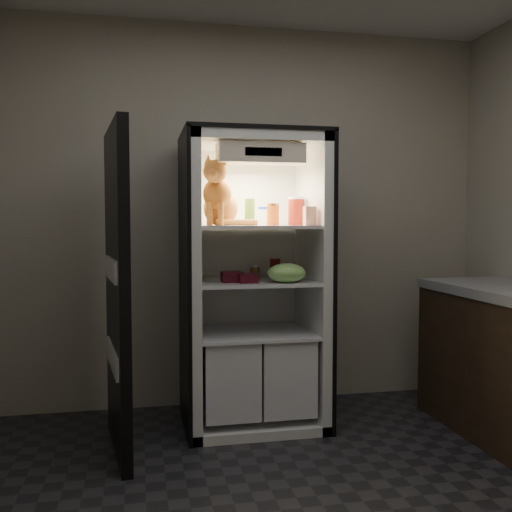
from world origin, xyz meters
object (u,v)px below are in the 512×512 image
at_px(refrigerator, 252,302).
at_px(cream_carton, 310,216).
at_px(tabby_cat, 219,200).
at_px(mayo_tub, 265,216).
at_px(parmesan_shaker, 250,212).
at_px(condiment_jar, 255,272).
at_px(soda_can_a, 275,268).
at_px(berry_box_right, 248,278).
at_px(soda_can_b, 290,271).
at_px(pepper_jar, 296,211).
at_px(salsa_jar, 273,214).
at_px(grape_bag, 287,273).
at_px(berry_box_left, 232,277).
at_px(soda_can_c, 292,271).

relative_size(refrigerator, cream_carton, 16.16).
relative_size(tabby_cat, mayo_tub, 3.53).
bearing_deg(cream_carton, tabby_cat, 164.85).
xyz_separation_m(parmesan_shaker, condiment_jar, (0.04, 0.03, -0.39)).
height_order(parmesan_shaker, soda_can_a, parmesan_shaker).
distance_m(soda_can_a, condiment_jar, 0.19).
bearing_deg(berry_box_right, soda_can_b, 24.99).
bearing_deg(soda_can_b, cream_carton, -69.97).
bearing_deg(cream_carton, pepper_jar, 93.17).
bearing_deg(parmesan_shaker, mayo_tub, 45.42).
relative_size(refrigerator, condiment_jar, 20.76).
height_order(salsa_jar, berry_box_right, salsa_jar).
relative_size(mayo_tub, salsa_jar, 0.87).
xyz_separation_m(salsa_jar, grape_bag, (0.04, -0.19, -0.36)).
bearing_deg(condiment_jar, tabby_cat, -159.16).
height_order(refrigerator, cream_carton, refrigerator).
xyz_separation_m(salsa_jar, cream_carton, (0.19, -0.19, -0.01)).
bearing_deg(cream_carton, berry_box_left, 167.85).
distance_m(cream_carton, soda_can_c, 0.39).
xyz_separation_m(tabby_cat, soda_can_c, (0.46, -0.00, -0.45)).
height_order(parmesan_shaker, soda_can_b, parmesan_shaker).
xyz_separation_m(mayo_tub, berry_box_right, (-0.17, -0.29, -0.38)).
xyz_separation_m(refrigerator, berry_box_left, (-0.15, -0.16, 0.18)).
height_order(mayo_tub, berry_box_right, mayo_tub).
height_order(mayo_tub, berry_box_left, mayo_tub).
xyz_separation_m(condiment_jar, berry_box_right, (-0.08, -0.19, -0.02)).
distance_m(mayo_tub, grape_bag, 0.49).
distance_m(parmesan_shaker, cream_carton, 0.40).
relative_size(salsa_jar, cream_carton, 1.20).
height_order(mayo_tub, soda_can_a, mayo_tub).
bearing_deg(berry_box_right, pepper_jar, 29.73).
height_order(refrigerator, pepper_jar, refrigerator).
xyz_separation_m(parmesan_shaker, mayo_tub, (0.13, 0.13, -0.02)).
bearing_deg(soda_can_c, soda_can_a, 107.88).
xyz_separation_m(pepper_jar, berry_box_left, (-0.45, -0.16, -0.41)).
height_order(mayo_tub, soda_can_c, mayo_tub).
xyz_separation_m(mayo_tub, soda_can_b, (0.14, -0.15, -0.35)).
bearing_deg(parmesan_shaker, soda_can_a, 31.97).
relative_size(parmesan_shaker, pepper_jar, 0.92).
distance_m(soda_can_a, berry_box_left, 0.41).
bearing_deg(parmesan_shaker, condiment_jar, 35.52).
xyz_separation_m(refrigerator, soda_can_a, (0.18, 0.07, 0.21)).
bearing_deg(refrigerator, pepper_jar, -1.55).
distance_m(tabby_cat, soda_can_a, 0.63).
height_order(refrigerator, berry_box_left, refrigerator).
distance_m(mayo_tub, soda_can_c, 0.43).
distance_m(pepper_jar, condiment_jar, 0.49).
xyz_separation_m(cream_carton, berry_box_left, (-0.47, 0.10, -0.38)).
bearing_deg(berry_box_left, soda_can_a, 35.39).
xyz_separation_m(soda_can_b, berry_box_left, (-0.40, -0.09, -0.02)).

